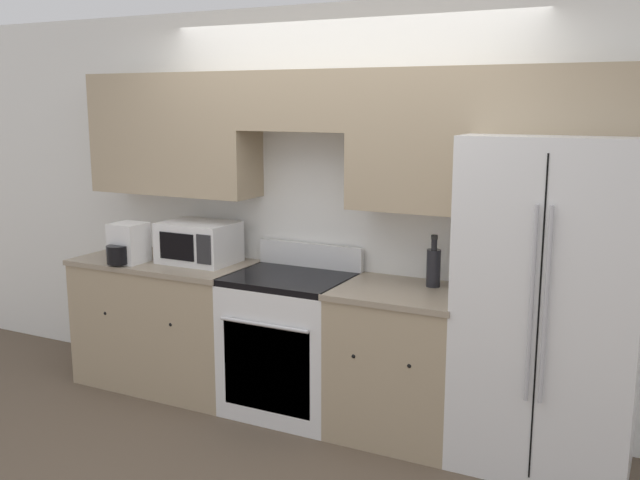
{
  "coord_description": "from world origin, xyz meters",
  "views": [
    {
      "loc": [
        1.94,
        -3.52,
        1.99
      ],
      "look_at": [
        -0.0,
        0.31,
        1.16
      ],
      "focal_mm": 40.0,
      "sensor_mm": 36.0,
      "label": 1
    }
  ],
  "objects_px": {
    "microwave": "(199,242)",
    "refrigerator": "(550,305)",
    "oven_range": "(290,343)",
    "bottle": "(434,266)"
  },
  "relations": [
    {
      "from": "microwave",
      "to": "refrigerator",
      "type": "bearing_deg",
      "value": -0.53
    },
    {
      "from": "oven_range",
      "to": "bottle",
      "type": "height_order",
      "value": "bottle"
    },
    {
      "from": "microwave",
      "to": "bottle",
      "type": "xyz_separation_m",
      "value": [
        1.64,
        0.09,
        -0.02
      ]
    },
    {
      "from": "microwave",
      "to": "bottle",
      "type": "relative_size",
      "value": 1.6
    },
    {
      "from": "refrigerator",
      "to": "microwave",
      "type": "height_order",
      "value": "refrigerator"
    },
    {
      "from": "oven_range",
      "to": "refrigerator",
      "type": "xyz_separation_m",
      "value": [
        1.59,
        0.04,
        0.45
      ]
    },
    {
      "from": "refrigerator",
      "to": "microwave",
      "type": "bearing_deg",
      "value": 179.47
    },
    {
      "from": "oven_range",
      "to": "bottle",
      "type": "bearing_deg",
      "value": 9.62
    },
    {
      "from": "refrigerator",
      "to": "bottle",
      "type": "relative_size",
      "value": 5.83
    },
    {
      "from": "oven_range",
      "to": "refrigerator",
      "type": "bearing_deg",
      "value": 1.39
    }
  ]
}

